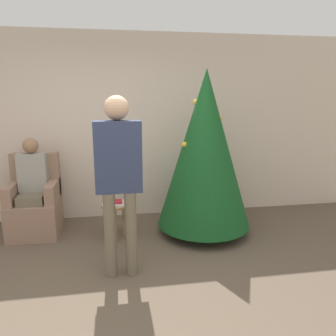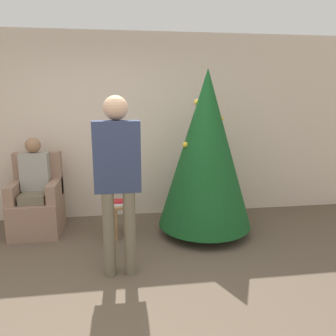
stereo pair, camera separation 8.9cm
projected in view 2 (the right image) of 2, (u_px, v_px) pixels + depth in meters
The scene contains 9 objects.
ground_plane at pixel (109, 301), 2.96m from camera, with size 14.00×14.00×0.00m, color brown.
wall_back at pixel (111, 128), 4.82m from camera, with size 8.00×0.06×2.70m.
christmas_tree at pixel (206, 150), 4.21m from camera, with size 1.22×1.22×2.15m.
armchair at pixel (37, 205), 4.40m from camera, with size 0.62×0.64×1.06m.
person_seated at pixel (35, 182), 4.30m from camera, with size 0.36×0.46×1.28m.
person_standing at pixel (118, 169), 3.23m from camera, with size 0.47×0.57×1.82m.
side_stool at pixel (116, 210), 4.23m from camera, with size 0.35×0.35×0.45m.
laptop at pixel (116, 203), 4.21m from camera, with size 0.31×0.25×0.02m.
book at pixel (116, 201), 4.21m from camera, with size 0.19×0.14×0.02m.
Camera 2 is at (0.16, -2.67, 1.82)m, focal length 35.00 mm.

